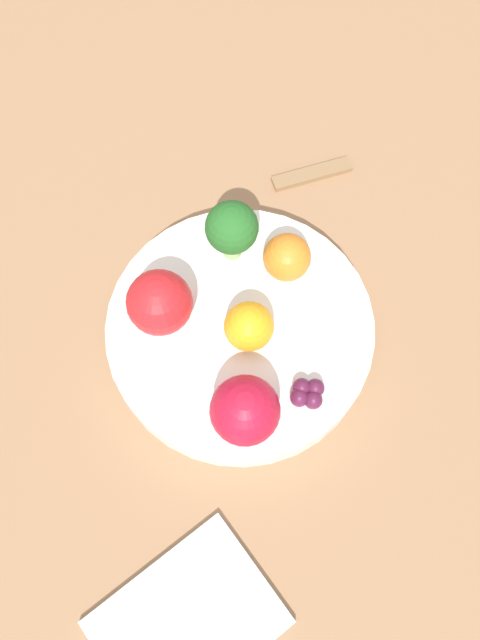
{
  "coord_description": "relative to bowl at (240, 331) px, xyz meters",
  "views": [
    {
      "loc": [
        -0.12,
        -0.17,
        0.56
      ],
      "look_at": [
        0.0,
        0.0,
        0.06
      ],
      "focal_mm": 35.0,
      "sensor_mm": 36.0,
      "label": 1
    }
  ],
  "objects": [
    {
      "name": "ground_plane",
      "position": [
        0.0,
        0.0,
        -0.04
      ],
      "size": [
        6.0,
        6.0,
        0.0
      ],
      "primitive_type": "plane",
      "color": "gray"
    },
    {
      "name": "table_surface",
      "position": [
        0.0,
        0.0,
        -0.03
      ],
      "size": [
        1.2,
        1.2,
        0.02
      ],
      "color": "#936D4C",
      "rests_on": "ground_plane"
    },
    {
      "name": "bowl",
      "position": [
        0.0,
        0.0,
        0.0
      ],
      "size": [
        0.24,
        0.24,
        0.03
      ],
      "color": "white",
      "rests_on": "table_surface"
    },
    {
      "name": "broccoli",
      "position": [
        0.04,
        0.06,
        0.06
      ],
      "size": [
        0.05,
        0.05,
        0.07
      ],
      "color": "#8CB76B",
      "rests_on": "bowl"
    },
    {
      "name": "apple_red",
      "position": [
        -0.05,
        0.05,
        0.05
      ],
      "size": [
        0.06,
        0.06,
        0.06
      ],
      "color": "red",
      "rests_on": "bowl"
    },
    {
      "name": "apple_green",
      "position": [
        -0.05,
        -0.07,
        0.04
      ],
      "size": [
        0.06,
        0.06,
        0.06
      ],
      "color": "#B7142D",
      "rests_on": "bowl"
    },
    {
      "name": "orange_front",
      "position": [
        0.07,
        0.02,
        0.04
      ],
      "size": [
        0.04,
        0.04,
        0.04
      ],
      "color": "orange",
      "rests_on": "bowl"
    },
    {
      "name": "orange_back",
      "position": [
        0.0,
        -0.01,
        0.04
      ],
      "size": [
        0.04,
        0.04,
        0.04
      ],
      "color": "orange",
      "rests_on": "bowl"
    },
    {
      "name": "grape_cluster",
      "position": [
        0.01,
        -0.08,
        0.02
      ],
      "size": [
        0.03,
        0.03,
        0.02
      ],
      "color": "#511938",
      "rests_on": "bowl"
    },
    {
      "name": "napkin",
      "position": [
        -0.17,
        -0.17,
        -0.01
      ],
      "size": [
        0.14,
        0.1,
        0.01
      ],
      "color": "silver",
      "rests_on": "table_surface"
    },
    {
      "name": "spoon",
      "position": [
        0.16,
        0.1,
        -0.01
      ],
      "size": [
        0.08,
        0.04,
        0.01
      ],
      "color": "olive",
      "rests_on": "table_surface"
    }
  ]
}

